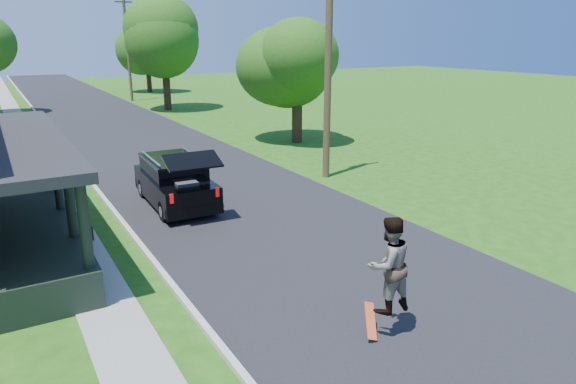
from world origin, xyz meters
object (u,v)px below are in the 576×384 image
skateboarder (389,265)px  tree_right_near (296,55)px  utility_pole_near (328,67)px  black_suv (175,182)px

skateboarder → tree_right_near: 19.96m
skateboarder → utility_pole_near: size_ratio=0.22×
black_suv → tree_right_near: size_ratio=0.65×
black_suv → utility_pole_near: (6.74, 0.50, 3.69)m
black_suv → tree_right_near: (9.53, 7.58, 3.92)m
skateboarder → tree_right_near: tree_right_near is taller
black_suv → tree_right_near: tree_right_near is taller
black_suv → skateboarder: 10.19m
skateboarder → utility_pole_near: bearing=-117.6°
tree_right_near → utility_pole_near: utility_pole_near is taller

